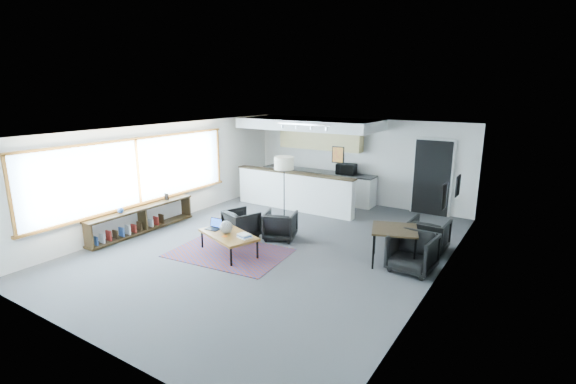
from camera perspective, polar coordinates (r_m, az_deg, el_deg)
The scene contains 21 objects.
room at distance 9.18m, azimuth -1.77°, elevation 0.25°, with size 7.02×9.02×2.62m.
window at distance 10.86m, azimuth -19.86°, elevation 2.41°, with size 0.10×5.95×1.66m.
console at distance 10.92m, azimuth -19.46°, elevation -3.63°, with size 0.35×3.00×0.80m.
kitchenette at distance 12.87m, azimuth 3.13°, elevation 4.56°, with size 4.20×1.96×2.60m.
doorway at distance 12.33m, azimuth 19.11°, elevation 1.95°, with size 1.10×0.12×2.15m.
track_light at distance 11.13m, azimuth 2.10°, elevation 9.06°, with size 1.60×0.07×0.15m.
wall_art_lower at distance 8.15m, azimuth 20.52°, elevation -0.60°, with size 0.03×0.38×0.48m.
wall_art_upper at distance 9.40m, azimuth 22.22°, elevation 0.79°, with size 0.03×0.34×0.44m.
kilim_rug at distance 9.23m, azimuth -8.05°, elevation -8.24°, with size 2.62×1.92×0.01m.
coffee_table at distance 9.09m, azimuth -8.14°, elevation -5.86°, with size 1.54×1.16×0.45m.
laptop at distance 9.42m, azimuth -10.00°, elevation -4.57°, with size 0.32×0.26×0.22m.
ceramic_pot at distance 9.06m, azimuth -8.45°, elevation -4.78°, with size 0.28×0.28×0.28m.
book_stack at distance 8.78m, azimuth -5.98°, elevation -5.99°, with size 0.33×0.29×0.09m.
coaster at distance 8.92m, azimuth -8.67°, elevation -6.00°, with size 0.11×0.11×0.01m.
armchair_left at distance 10.05m, azimuth -6.39°, elevation -4.16°, with size 0.71×0.66×0.73m, color black.
armchair_right at distance 9.87m, azimuth -1.06°, elevation -4.40°, with size 0.71×0.67×0.73m, color black.
floor_lamp at distance 10.79m, azimuth -0.54°, elevation 3.65°, with size 0.63×0.63×1.78m.
dining_table at distance 8.69m, azimuth 14.36°, elevation -5.27°, with size 1.12×1.12×0.74m.
dining_chair_near at distance 8.53m, azimuth 16.63°, elevation -8.07°, with size 0.69×0.65×0.72m, color black.
dining_chair_far at distance 9.67m, azimuth 18.69°, elevation -5.75°, with size 0.65×0.61×0.67m, color black.
microwave at distance 12.86m, azimuth 7.98°, elevation 3.29°, with size 0.58×0.32×0.39m, color black.
Camera 1 is at (5.03, -7.36, 3.47)m, focal length 26.00 mm.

